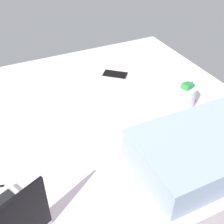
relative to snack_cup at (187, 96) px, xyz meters
The scene contains 4 objects.
bed_mattress 60.15cm from the snack_cup, 13.84° to the right, with size 180.00×140.00×18.00cm, color silver.
snack_cup is the anchor object (origin of this frame).
cell_phone 48.01cm from the snack_cup, 67.45° to the right, with size 6.80×14.00×0.80cm, color black.
pillow 39.01cm from the snack_cup, 60.88° to the left, with size 52.00×36.00×13.00cm, color #8C9EB7.
Camera 1 is at (29.76, 107.33, 105.57)cm, focal length 46.80 mm.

